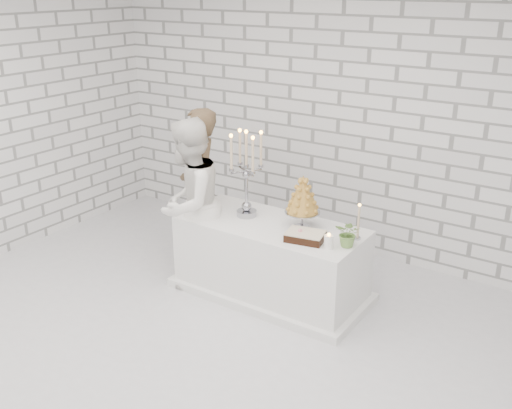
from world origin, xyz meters
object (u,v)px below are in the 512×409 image
(cake_table, at_px, (271,259))
(groom, at_px, (199,187))
(candelabra, at_px, (246,174))
(croquembouche, at_px, (303,202))
(bride, at_px, (189,204))

(cake_table, relative_size, groom, 1.06)
(groom, relative_size, candelabra, 1.96)
(groom, bearing_deg, cake_table, 52.22)
(croquembouche, bearing_deg, candelabra, -175.16)
(groom, xyz_separation_m, croquembouche, (1.35, -0.15, 0.16))
(croquembouche, bearing_deg, cake_table, -162.17)
(groom, bearing_deg, croquembouche, 58.66)
(groom, height_order, croquembouche, groom)
(candelabra, distance_m, croquembouche, 0.62)
(cake_table, distance_m, bride, 0.97)
(bride, distance_m, croquembouche, 1.15)
(bride, bearing_deg, cake_table, 97.02)
(groom, distance_m, croquembouche, 1.37)
(cake_table, xyz_separation_m, candelabra, (-0.31, 0.04, 0.81))
(groom, distance_m, candelabra, 0.85)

